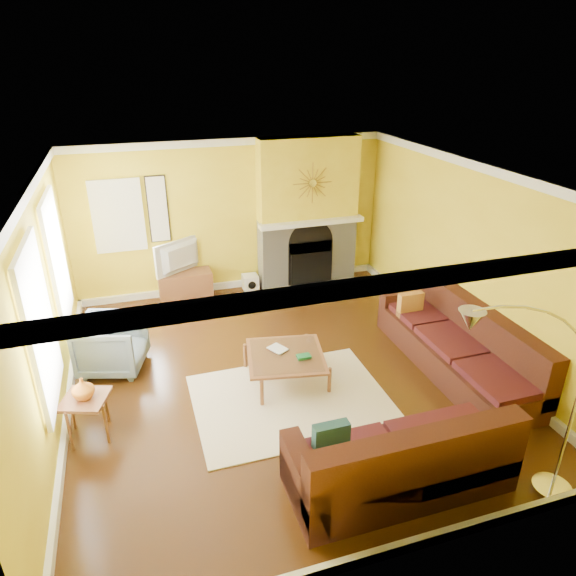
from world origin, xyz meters
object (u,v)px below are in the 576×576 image
object	(u,v)px
media_console	(186,286)
coffee_table	(286,367)
arc_lamp	(522,413)
armchair	(112,344)
sectional_sofa	(388,369)
side_table	(88,417)

from	to	relation	value
media_console	coffee_table	bearing A→B (deg)	-71.97
media_console	arc_lamp	xyz separation A→B (m)	(2.30, -5.54, 0.86)
armchair	arc_lamp	size ratio (longest dim) A/B	0.37
armchair	arc_lamp	world-z (taller)	arc_lamp
coffee_table	arc_lamp	distance (m)	3.11
sectional_sofa	coffee_table	world-z (taller)	sectional_sofa
sectional_sofa	side_table	distance (m)	3.56
armchair	side_table	distance (m)	1.39
sectional_sofa	armchair	size ratio (longest dim) A/B	4.21
sectional_sofa	armchair	bearing A→B (deg)	151.57
sectional_sofa	side_table	world-z (taller)	sectional_sofa
armchair	side_table	size ratio (longest dim) A/B	1.60
media_console	armchair	distance (m)	2.29
coffee_table	media_console	size ratio (longest dim) A/B	1.08
side_table	arc_lamp	distance (m)	4.51
sectional_sofa	arc_lamp	xyz separation A→B (m)	(0.28, -1.85, 0.66)
armchair	arc_lamp	bearing A→B (deg)	-118.70
media_console	side_table	size ratio (longest dim) A/B	1.77
coffee_table	sectional_sofa	bearing A→B (deg)	-36.04
sectional_sofa	side_table	size ratio (longest dim) A/B	6.76
sectional_sofa	armchair	xyz separation A→B (m)	(-3.25, 1.76, -0.07)
media_console	sectional_sofa	bearing A→B (deg)	-61.23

